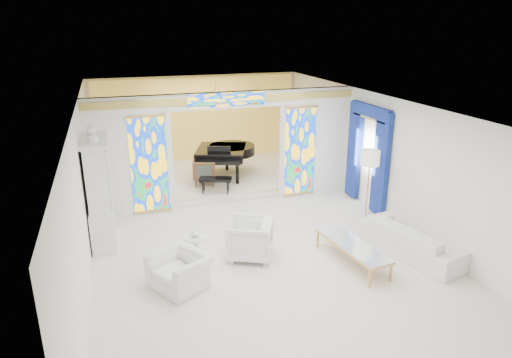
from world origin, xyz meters
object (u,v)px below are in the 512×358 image
object	(u,v)px
china_cabinet	(99,193)
armchair_right	(250,239)
armchair_left	(180,271)
coffee_table	(352,246)
tv_console	(204,170)
grand_piano	(226,152)
sofa	(413,239)

from	to	relation	value
china_cabinet	armchair_right	size ratio (longest dim) A/B	3.01
china_cabinet	armchair_right	bearing A→B (deg)	-30.04
armchair_left	armchair_right	distance (m)	1.71
china_cabinet	coffee_table	xyz separation A→B (m)	(4.77, -2.55, -0.78)
china_cabinet	armchair_left	size ratio (longest dim) A/B	2.71
armchair_left	coffee_table	world-z (taller)	armchair_left
armchair_right	china_cabinet	bearing A→B (deg)	-95.07
coffee_table	tv_console	distance (m)	5.40
china_cabinet	armchair_right	distance (m)	3.41
china_cabinet	armchair_left	xyz separation A→B (m)	(1.31, -2.35, -0.84)
tv_console	grand_piano	bearing A→B (deg)	53.84
armchair_left	tv_console	world-z (taller)	tv_console
grand_piano	tv_console	size ratio (longest dim) A/B	3.82
grand_piano	china_cabinet	bearing A→B (deg)	-117.94
armchair_left	grand_piano	distance (m)	6.06
tv_console	sofa	bearing A→B (deg)	-44.19
armchair_right	tv_console	size ratio (longest dim) A/B	1.23
armchair_left	grand_piano	xyz separation A→B (m)	(2.33, 5.56, 0.58)
armchair_left	coffee_table	distance (m)	3.46
tv_console	armchair_right	bearing A→B (deg)	-76.63
china_cabinet	armchair_right	world-z (taller)	china_cabinet
sofa	tv_console	size ratio (longest dim) A/B	3.15
coffee_table	grand_piano	xyz separation A→B (m)	(-1.13, 5.77, 0.52)
china_cabinet	armchair_right	xyz separation A→B (m)	(2.88, -1.66, -0.76)
armchair_left	grand_piano	world-z (taller)	grand_piano
coffee_table	china_cabinet	bearing A→B (deg)	151.84
sofa	coffee_table	size ratio (longest dim) A/B	1.18
armchair_right	coffee_table	distance (m)	2.09
grand_piano	armchair_left	bearing A→B (deg)	-92.12
coffee_table	grand_piano	world-z (taller)	grand_piano
sofa	grand_piano	bearing A→B (deg)	9.60
sofa	tv_console	xyz separation A→B (m)	(-3.37, 5.07, 0.32)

